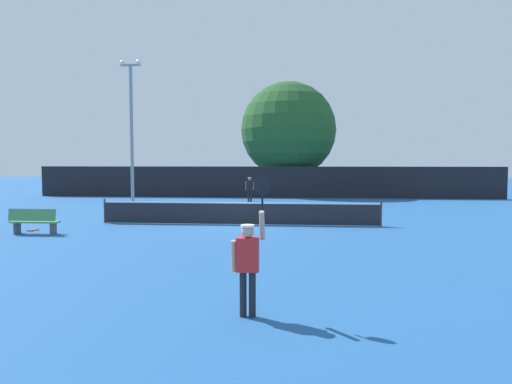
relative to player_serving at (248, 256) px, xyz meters
name	(u,v)px	position (x,y,z in m)	size (l,w,h in m)	color
ground_plane	(239,225)	(-1.62, 11.47, -1.05)	(120.00, 120.00, 0.00)	#235693
tennis_net	(239,213)	(-1.62, 11.47, -0.54)	(11.91, 0.08, 1.07)	#232328
perimeter_fence	(264,182)	(-1.62, 26.39, 0.11)	(34.90, 0.12, 2.33)	black
player_serving	(248,256)	(0.00, 0.00, 0.00)	(0.67, 0.39, 2.43)	red
player_receiving	(250,187)	(-2.34, 22.73, -0.06)	(0.57, 0.24, 1.63)	black
tennis_ball	(222,222)	(-2.44, 11.98, -1.02)	(0.07, 0.07, 0.07)	#CCE033
spare_racket	(35,230)	(-9.38, 9.17, -1.03)	(0.28, 0.52, 0.04)	black
courtside_bench	(34,221)	(-8.82, 8.22, -0.57)	(1.80, 0.44, 0.95)	#478C4C
light_pole	(131,126)	(-8.20, 16.70, 3.60)	(1.18, 0.28, 8.18)	gray
large_tree	(288,130)	(0.11, 29.56, 4.21)	(7.69, 7.69, 9.11)	brown
parked_car_near	(175,183)	(-9.92, 31.73, -0.28)	(2.43, 4.41, 1.69)	navy
parked_car_mid	(286,183)	(-0.17, 32.67, -0.28)	(2.48, 4.43, 1.69)	navy
parked_car_far	(383,184)	(8.28, 32.75, -0.28)	(1.95, 4.22, 1.69)	#B7B7BC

